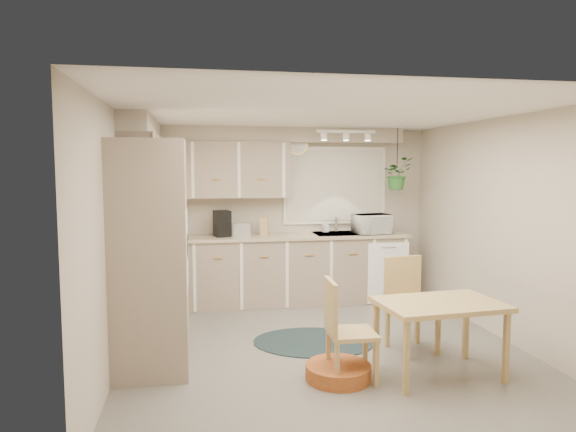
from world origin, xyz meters
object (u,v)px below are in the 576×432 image
object	(u,v)px
chair_left	(352,330)
braided_rug	(313,342)
pet_bed	(338,372)
microwave	(372,222)
dining_table	(439,339)
chair_back	(413,305)

from	to	relation	value
chair_left	braided_rug	size ratio (longest dim) A/B	0.69
braided_rug	pet_bed	world-z (taller)	pet_bed
braided_rug	microwave	bearing A→B (deg)	52.72
chair_left	microwave	distance (m)	2.85
dining_table	braided_rug	size ratio (longest dim) A/B	0.83
braided_rug	chair_back	bearing A→B (deg)	-24.19
chair_left	microwave	world-z (taller)	microwave
dining_table	pet_bed	world-z (taller)	dining_table
dining_table	pet_bed	size ratio (longest dim) A/B	1.84
microwave	chair_left	bearing A→B (deg)	-122.99
braided_rug	pet_bed	xyz separation A→B (m)	(0.00, -0.97, 0.06)
chair_back	pet_bed	distance (m)	1.16
chair_left	chair_back	size ratio (longest dim) A/B	0.95
chair_back	braided_rug	xyz separation A→B (m)	(-0.93, 0.42, -0.46)
chair_left	pet_bed	distance (m)	0.40
chair_left	chair_back	distance (m)	1.01
dining_table	microwave	xyz separation A→B (m)	(0.27, 2.59, 0.77)
chair_back	braided_rug	world-z (taller)	chair_back
chair_left	microwave	bearing A→B (deg)	159.85
chair_left	dining_table	bearing A→B (deg)	90.31
braided_rug	microwave	world-z (taller)	microwave
chair_left	braided_rug	xyz separation A→B (m)	(-0.11, 1.01, -0.44)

